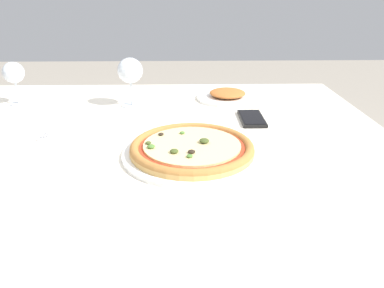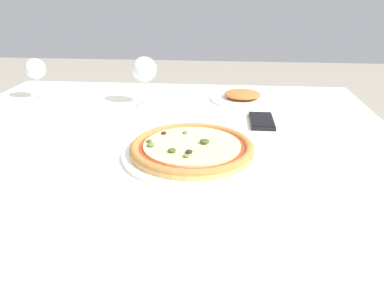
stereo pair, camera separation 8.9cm
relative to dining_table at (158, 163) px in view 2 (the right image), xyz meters
name	(u,v)px [view 2 (the right image)]	position (x,y,z in m)	size (l,w,h in m)	color
dining_table	(158,163)	(0.00, 0.00, 0.00)	(1.32, 1.16, 0.74)	brown
pizza_plate	(192,149)	(0.10, -0.11, 0.09)	(0.34, 0.34, 0.04)	white
fork	(49,137)	(-0.29, -0.03, 0.08)	(0.03, 0.17, 0.00)	silver
wine_glass_far_left	(36,70)	(-0.48, 0.32, 0.18)	(0.07, 0.07, 0.15)	silver
wine_glass_far_right	(144,71)	(-0.09, 0.30, 0.19)	(0.08, 0.08, 0.16)	silver
cell_phone	(262,121)	(0.29, 0.14, 0.08)	(0.07, 0.14, 0.01)	black
side_plate	(242,97)	(0.24, 0.37, 0.09)	(0.22, 0.22, 0.04)	white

